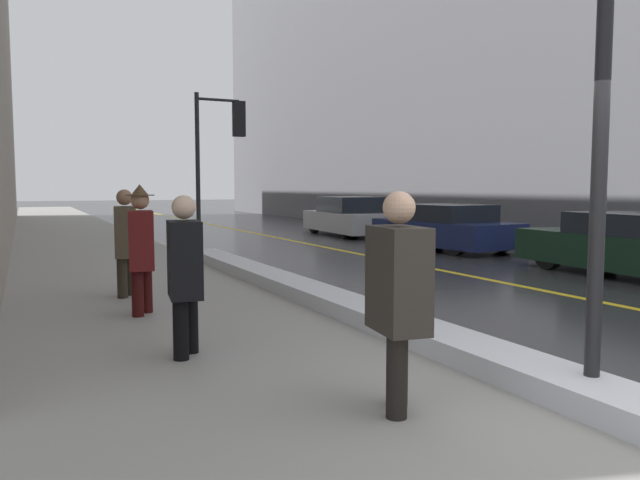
{
  "coord_description": "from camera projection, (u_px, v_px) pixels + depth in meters",
  "views": [
    {
      "loc": [
        -3.68,
        -2.88,
        1.7
      ],
      "look_at": [
        -0.4,
        4.0,
        1.05
      ],
      "focal_mm": 35.0,
      "sensor_mm": 36.0,
      "label": 1
    }
  ],
  "objects": [
    {
      "name": "snow_bank_curb",
      "position": [
        313.0,
        294.0,
        9.28
      ],
      "size": [
        0.61,
        12.72,
        0.22
      ],
      "color": "silver",
      "rests_on": "ground"
    },
    {
      "name": "traffic_light_near",
      "position": [
        223.0,
        139.0,
        15.89
      ],
      "size": [
        1.31,
        0.32,
        4.05
      ],
      "rotation": [
        0.0,
        0.0,
        0.01
      ],
      "color": "black",
      "rests_on": "ground"
    },
    {
      "name": "pedestrian_trailing",
      "position": [
        125.0,
        238.0,
        9.56
      ],
      "size": [
        0.39,
        0.58,
        1.66
      ],
      "rotation": [
        0.0,
        0.0,
        -1.71
      ],
      "color": "#2A241B",
      "rests_on": "ground"
    },
    {
      "name": "ground_plane",
      "position": [
        621.0,
        433.0,
        4.31
      ],
      "size": [
        160.0,
        160.0,
        0.0
      ],
      "primitive_type": "plane",
      "color": "#2D2D30"
    },
    {
      "name": "road_centre_stripe",
      "position": [
        296.0,
        241.0,
        19.52
      ],
      "size": [
        0.16,
        80.0,
        0.0
      ],
      "color": "gold",
      "rests_on": "ground"
    },
    {
      "name": "parked_car_dark_green",
      "position": [
        638.0,
        246.0,
        11.7
      ],
      "size": [
        2.1,
        4.98,
        1.21
      ],
      "rotation": [
        0.0,
        0.0,
        1.5
      ],
      "color": "black",
      "rests_on": "ground"
    },
    {
      "name": "pedestrian_in_glasses",
      "position": [
        185.0,
        268.0,
        6.16
      ],
      "size": [
        0.38,
        0.56,
        1.62
      ],
      "rotation": [
        0.0,
        0.0,
        -1.71
      ],
      "color": "black",
      "rests_on": "ground"
    },
    {
      "name": "pedestrian_in_fedora",
      "position": [
        141.0,
        244.0,
        8.19
      ],
      "size": [
        0.38,
        0.57,
        1.74
      ],
      "rotation": [
        0.0,
        0.0,
        -1.71
      ],
      "color": "#340C0C",
      "rests_on": "ground"
    },
    {
      "name": "sidewalk_slab",
      "position": [
        93.0,
        249.0,
        16.94
      ],
      "size": [
        4.0,
        80.0,
        0.01
      ],
      "color": "gray",
      "rests_on": "ground"
    },
    {
      "name": "pedestrian_with_shoulder_bag",
      "position": [
        398.0,
        291.0,
        4.63
      ],
      "size": [
        0.39,
        0.77,
        1.67
      ],
      "rotation": [
        0.0,
        0.0,
        -1.71
      ],
      "color": "black",
      "rests_on": "ground"
    },
    {
      "name": "lamp_post",
      "position": [
        604.0,
        52.0,
        4.69
      ],
      "size": [
        0.28,
        0.28,
        4.48
      ],
      "color": "black",
      "rests_on": "ground"
    },
    {
      "name": "parked_car_silver",
      "position": [
        350.0,
        217.0,
        22.05
      ],
      "size": [
        2.15,
        4.64,
        1.36
      ],
      "rotation": [
        0.0,
        0.0,
        1.5
      ],
      "color": "#B2B2B7",
      "rests_on": "ground"
    },
    {
      "name": "parked_car_navy",
      "position": [
        445.0,
        228.0,
        16.9
      ],
      "size": [
        2.22,
        4.34,
        1.23
      ],
      "rotation": [
        0.0,
        0.0,
        1.66
      ],
      "color": "navy",
      "rests_on": "ground"
    }
  ]
}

